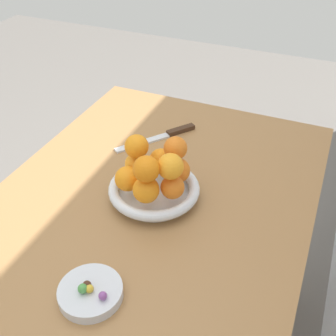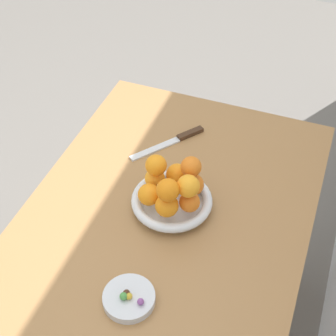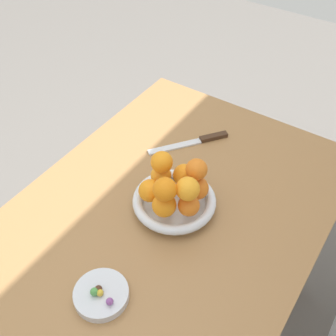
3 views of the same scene
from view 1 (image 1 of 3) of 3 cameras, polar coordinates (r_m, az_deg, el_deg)
The scene contains 18 objects.
dining_table at distance 1.07m, azimuth -3.09°, elevation -8.95°, with size 1.10×0.76×0.74m.
fruit_bowl at distance 1.02m, azimuth -1.89°, elevation -3.01°, with size 0.22×0.22×0.04m.
candy_dish at distance 0.84m, azimuth -10.45°, elevation -16.24°, with size 0.12×0.12×0.02m, color silver.
orange_0 at distance 0.98m, azimuth -5.53°, elevation -1.45°, with size 0.06×0.06×0.06m, color orange.
orange_1 at distance 0.95m, azimuth -2.99°, elevation -2.97°, with size 0.06×0.06×0.06m, color orange.
orange_2 at distance 0.96m, azimuth 0.61°, elevation -2.61°, with size 0.06×0.06×0.06m, color orange.
orange_3 at distance 1.00m, azimuth 1.29°, elevation -0.33°, with size 0.06×0.06×0.06m, color orange.
orange_4 at distance 1.03m, azimuth -1.03°, elevation 1.03°, with size 0.06×0.06×0.06m, color orange.
orange_5 at distance 1.03m, azimuth -4.34°, elevation 0.56°, with size 0.06×0.06×0.06m, color orange.
orange_6 at distance 0.99m, azimuth -4.28°, elevation 2.94°, with size 0.06×0.06×0.06m, color orange.
orange_7 at distance 0.92m, azimuth 0.33°, elevation 0.22°, with size 0.06×0.06×0.06m, color orange.
orange_8 at distance 0.97m, azimuth 1.01°, elevation 2.71°, with size 0.06×0.06×0.06m, color orange.
orange_9 at distance 0.91m, azimuth -2.96°, elevation -0.14°, with size 0.06×0.06×0.06m, color orange.
candy_ball_0 at distance 0.81m, azimuth -8.84°, elevation -16.74°, with size 0.02×0.02×0.02m, color #8C4C99.
candy_ball_1 at distance 0.83m, azimuth -10.92°, elevation -15.30°, with size 0.02×0.02×0.02m, color #472819.
candy_ball_2 at distance 0.82m, azimuth -11.47°, elevation -15.72°, with size 0.02×0.02×0.02m, color #4C9947.
candy_ball_3 at distance 0.82m, azimuth -10.59°, elevation -15.78°, with size 0.02×0.02×0.02m, color gold.
knife at distance 1.25m, azimuth -0.68°, elevation 4.38°, with size 0.22×0.17×0.01m.
Camera 1 is at (0.66, 0.34, 1.42)m, focal length 45.00 mm.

